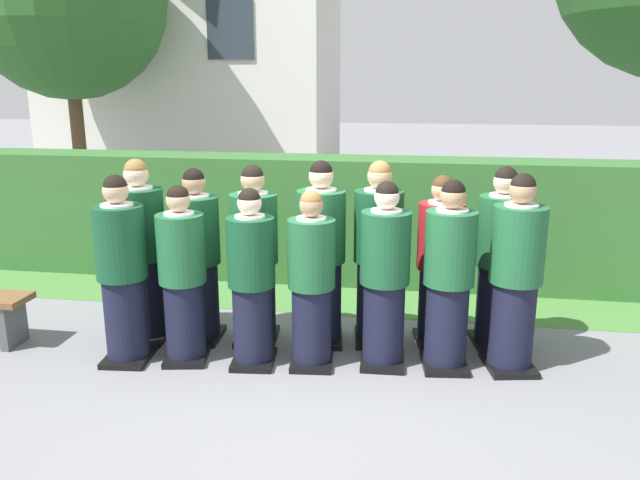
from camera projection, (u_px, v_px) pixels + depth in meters
ground_plane at (316, 362)px, 5.50m from camera, size 60.00×60.00×0.00m
student_front_row_0 at (122, 275)px, 5.36m from camera, size 0.43×0.54×1.65m
student_front_row_1 at (183, 279)px, 5.38m from camera, size 0.44×0.53×1.56m
student_front_row_2 at (252, 283)px, 5.31m from camera, size 0.40×0.48×1.55m
student_front_row_3 at (312, 284)px, 5.29m from camera, size 0.40×0.50×1.54m
student_front_row_4 at (385, 280)px, 5.29m from camera, size 0.42×0.51×1.61m
student_front_row_5 at (449, 281)px, 5.23m from camera, size 0.43×0.50×1.63m
student_front_row_6 at (515, 279)px, 5.20m from camera, size 0.47×0.55×1.69m
student_rear_row_0 at (142, 255)px, 5.82m from camera, size 0.45×0.56×1.72m
student_rear_row_1 at (198, 260)px, 5.81m from camera, size 0.43×0.49×1.64m
student_rear_row_2 at (255, 259)px, 5.78m from camera, size 0.44×0.55×1.67m
student_rear_row_3 at (321, 258)px, 5.74m from camera, size 0.46×0.54×1.72m
student_rear_row_4 at (378, 258)px, 5.75m from camera, size 0.46×0.54×1.72m
student_in_red_blazer at (439, 265)px, 5.73m from camera, size 0.44×0.54×1.59m
student_rear_row_6 at (500, 263)px, 5.67m from camera, size 0.46×0.56×1.68m
hedge at (348, 220)px, 7.58m from camera, size 10.66×0.70×1.51m
school_building_main at (194, 19)px, 13.60m from camera, size 6.34×3.74×7.13m
lawn_strip at (339, 300)px, 7.00m from camera, size 10.66×0.90×0.01m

